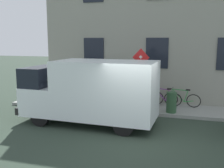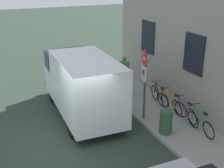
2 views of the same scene
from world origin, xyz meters
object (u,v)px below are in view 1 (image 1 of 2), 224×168
Objects in this scene: bicycle_orange at (146,97)px; litter_bin at (171,102)px; sign_post_stacked at (141,71)px; bicycle_green at (182,99)px; bicycle_purple at (164,98)px; delivery_van at (91,91)px; bicycle_black at (129,96)px; pedestrian at (86,85)px.

litter_bin is (-1.17, -1.31, 0.08)m from bicycle_orange.
bicycle_green is (1.31, -1.77, -1.42)m from sign_post_stacked.
sign_post_stacked is 2.13m from bicycle_purple.
bicycle_black is (3.22, -0.77, -0.82)m from delivery_van.
litter_bin reaches higher than bicycle_orange.
pedestrian is (2.52, 1.23, -0.26)m from delivery_van.
bicycle_black is (0.00, 2.59, 0.00)m from bicycle_green.
sign_post_stacked is at bearing -127.59° from delivery_van.
pedestrian reaches higher than bicycle_green.
bicycle_orange is 1.00× the size of pedestrian.
bicycle_orange is at bearing -114.77° from delivery_van.
delivery_van reaches higher than litter_bin.
delivery_van is 6.00× the size of litter_bin.
litter_bin is at bearing -84.14° from sign_post_stacked.
delivery_van reaches higher than bicycle_black.
litter_bin is (-1.17, -0.45, 0.08)m from bicycle_purple.
bicycle_purple is at bearing -34.74° from sign_post_stacked.
delivery_van is (-1.91, 1.59, -0.59)m from sign_post_stacked.
bicycle_purple is 1.00× the size of bicycle_black.
bicycle_green is 1.91× the size of litter_bin.
bicycle_black is at bearing 7.02° from bicycle_green.
pedestrian is at bearing 15.73° from bicycle_green.
sign_post_stacked is 2.56m from delivery_van.
bicycle_green is 1.24m from litter_bin.
litter_bin is (-1.17, 0.42, 0.08)m from bicycle_green.
bicycle_purple and bicycle_black have the same top height.
sign_post_stacked reaches higher than litter_bin.
sign_post_stacked reaches higher than bicycle_black.
delivery_van is at bearing 55.64° from bicycle_orange.
sign_post_stacked is 2.09m from bicycle_black.
litter_bin is (-0.46, -4.18, -0.48)m from pedestrian.
bicycle_purple is 1.00× the size of bicycle_orange.
litter_bin is at bearing -142.98° from delivery_van.
bicycle_green is at bearing -53.55° from sign_post_stacked.
sign_post_stacked is 1.55× the size of pedestrian.
litter_bin is (-1.17, -2.17, 0.08)m from bicycle_black.
bicycle_purple is 1.00× the size of pedestrian.
bicycle_purple is at bearing -125.66° from delivery_van.
sign_post_stacked reaches higher than bicycle_green.
delivery_van is 2.82m from pedestrian.
pedestrian is at bearing 26.91° from bicycle_black.
sign_post_stacked reaches higher than bicycle_orange.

